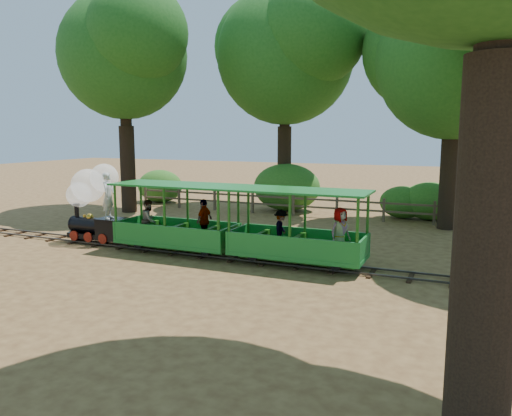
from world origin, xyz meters
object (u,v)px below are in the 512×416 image
at_px(locomotive, 93,197).
at_px(fence, 315,204).
at_px(carriage_rear, 301,236).
at_px(carriage_front, 176,226).

relative_size(locomotive, fence, 0.15).
relative_size(carriage_rear, fence, 0.22).
distance_m(carriage_front, fence, 8.29).
bearing_deg(fence, carriage_rear, -75.82).
bearing_deg(carriage_rear, fence, 104.18).
height_order(carriage_front, fence, carriage_front).
relative_size(carriage_front, carriage_rear, 1.00).
bearing_deg(carriage_front, locomotive, 178.45).
xyz_separation_m(carriage_rear, fence, (-2.01, 7.97, -0.26)).
relative_size(carriage_front, fence, 0.22).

